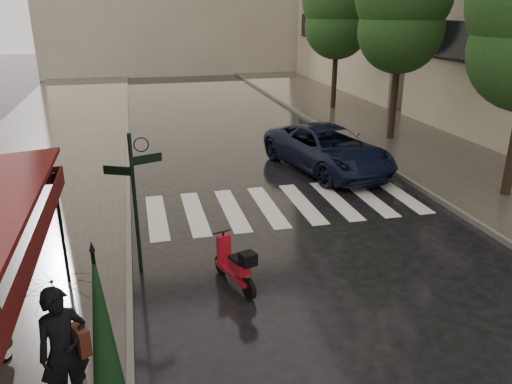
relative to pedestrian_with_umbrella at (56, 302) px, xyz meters
name	(u,v)px	position (x,y,z in m)	size (l,w,h in m)	color
ground	(219,350)	(2.26, 0.83, -1.83)	(120.00, 120.00, 0.00)	black
sidewalk_near	(42,162)	(-2.24, 12.83, -1.77)	(6.00, 60.00, 0.12)	#38332D
sidewalk_far	(406,138)	(12.51, 12.83, -1.77)	(5.50, 60.00, 0.12)	#38332D
curb_near	(128,156)	(0.81, 12.83, -1.75)	(0.12, 60.00, 0.16)	#595651
curb_far	(345,142)	(9.71, 12.83, -1.75)	(0.12, 60.00, 0.16)	#595651
crosswalk	(285,205)	(5.23, 6.83, -1.82)	(7.85, 3.20, 0.01)	silver
signpost	(135,194)	(1.06, 3.83, 0.00)	(1.17, 0.29, 3.10)	black
tree_mid	(403,1)	(11.76, 12.83, 3.76)	(3.80, 3.80, 8.34)	black
tree_far	(338,5)	(11.96, 19.83, 3.63)	(3.80, 3.80, 8.16)	black
pedestrian_with_umbrella	(56,302)	(0.00, 0.00, 0.00)	(1.52, 1.53, 2.58)	black
scooter	(236,266)	(2.94, 2.76, -1.35)	(0.72, 1.51, 1.03)	black
parked_car	(328,149)	(7.64, 9.70, -1.07)	(2.51, 5.45, 1.52)	black
parasol_front	(104,340)	(0.61, -0.67, -0.22)	(0.50, 0.50, 2.77)	black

